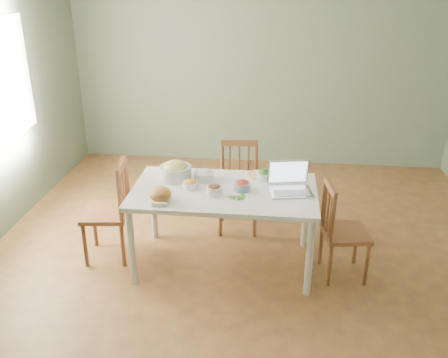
# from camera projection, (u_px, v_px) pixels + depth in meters

# --- Properties ---
(floor) EXTENTS (5.00, 5.00, 0.00)m
(floor) POSITION_uv_depth(u_px,v_px,m) (245.00, 255.00, 4.76)
(floor) COLOR brown
(floor) RESTS_ON ground
(wall_back) EXTENTS (5.00, 0.00, 2.70)m
(wall_back) POSITION_uv_depth(u_px,v_px,m) (261.00, 65.00, 6.50)
(wall_back) COLOR #5E6E59
(wall_back) RESTS_ON ground
(wall_front) EXTENTS (5.00, 0.00, 2.70)m
(wall_front) POSITION_uv_depth(u_px,v_px,m) (205.00, 304.00, 1.94)
(wall_front) COLOR #5E6E59
(wall_front) RESTS_ON ground
(dining_table) EXTENTS (1.62, 0.91, 0.76)m
(dining_table) POSITION_uv_depth(u_px,v_px,m) (224.00, 227.00, 4.49)
(dining_table) COLOR white
(dining_table) RESTS_ON floor
(chair_far) EXTENTS (0.43, 0.41, 0.92)m
(chair_far) POSITION_uv_depth(u_px,v_px,m) (238.00, 189.00, 5.06)
(chair_far) COLOR #52301E
(chair_far) RESTS_ON floor
(chair_left) EXTENTS (0.45, 0.47, 0.96)m
(chair_left) POSITION_uv_depth(u_px,v_px,m) (105.00, 211.00, 4.57)
(chair_left) COLOR #52301E
(chair_left) RESTS_ON floor
(chair_right) EXTENTS (0.43, 0.45, 0.90)m
(chair_right) POSITION_uv_depth(u_px,v_px,m) (346.00, 230.00, 4.30)
(chair_right) COLOR #52301E
(chair_right) RESTS_ON floor
(bread_boule) EXTENTS (0.24, 0.24, 0.12)m
(bread_boule) POSITION_uv_depth(u_px,v_px,m) (160.00, 194.00, 4.11)
(bread_boule) COLOR #AF7438
(bread_boule) RESTS_ON dining_table
(butter_stick) EXTENTS (0.12, 0.04, 0.03)m
(butter_stick) POSITION_uv_depth(u_px,v_px,m) (159.00, 205.00, 4.03)
(butter_stick) COLOR beige
(butter_stick) RESTS_ON dining_table
(bowl_squash) EXTENTS (0.32, 0.32, 0.17)m
(bowl_squash) POSITION_uv_depth(u_px,v_px,m) (175.00, 170.00, 4.52)
(bowl_squash) COLOR #F2D770
(bowl_squash) RESTS_ON dining_table
(bowl_carrot) EXTENTS (0.16, 0.16, 0.07)m
(bowl_carrot) POSITION_uv_depth(u_px,v_px,m) (190.00, 184.00, 4.35)
(bowl_carrot) COLOR orange
(bowl_carrot) RESTS_ON dining_table
(bowl_onion) EXTENTS (0.25, 0.25, 0.10)m
(bowl_onion) POSITION_uv_depth(u_px,v_px,m) (204.00, 175.00, 4.50)
(bowl_onion) COLOR white
(bowl_onion) RESTS_ON dining_table
(bowl_mushroom) EXTENTS (0.17, 0.17, 0.09)m
(bowl_mushroom) POSITION_uv_depth(u_px,v_px,m) (214.00, 190.00, 4.23)
(bowl_mushroom) COLOR #462A1F
(bowl_mushroom) RESTS_ON dining_table
(bowl_redpep) EXTENTS (0.18, 0.18, 0.09)m
(bowl_redpep) POSITION_uv_depth(u_px,v_px,m) (242.00, 185.00, 4.31)
(bowl_redpep) COLOR red
(bowl_redpep) RESTS_ON dining_table
(bowl_broccoli) EXTENTS (0.19, 0.19, 0.09)m
(bowl_broccoli) POSITION_uv_depth(u_px,v_px,m) (264.00, 175.00, 4.52)
(bowl_broccoli) COLOR #173C17
(bowl_broccoli) RESTS_ON dining_table
(flatbread) EXTENTS (0.27, 0.27, 0.02)m
(flatbread) POSITION_uv_depth(u_px,v_px,m) (259.00, 175.00, 4.61)
(flatbread) COLOR tan
(flatbread) RESTS_ON dining_table
(basil_bunch) EXTENTS (0.17, 0.17, 0.02)m
(basil_bunch) POSITION_uv_depth(u_px,v_px,m) (237.00, 196.00, 4.19)
(basil_bunch) COLOR #20640B
(basil_bunch) RESTS_ON dining_table
(laptop) EXTENTS (0.41, 0.36, 0.25)m
(laptop) POSITION_uv_depth(u_px,v_px,m) (291.00, 179.00, 4.22)
(laptop) COLOR silver
(laptop) RESTS_ON dining_table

